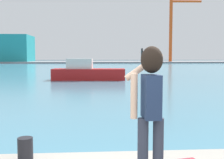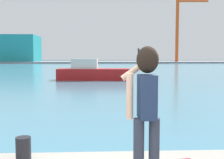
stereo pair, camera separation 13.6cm
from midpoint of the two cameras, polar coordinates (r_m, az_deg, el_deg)
name	(u,v)px [view 2 (the right image)]	position (r m, az deg, el deg)	size (l,w,h in m)	color
ground_plane	(98,68)	(52.82, -2.68, 2.25)	(220.00, 220.00, 0.00)	#334751
harbor_water	(98,68)	(54.82, -2.68, 2.35)	(140.00, 100.00, 0.02)	teal
far_shore_dock	(98,62)	(94.80, -2.72, 3.46)	(140.00, 20.00, 0.47)	gray
person_photographer	(146,99)	(3.72, 7.76, -3.90)	(0.53, 0.55, 1.74)	#2D3342
harbor_bollard	(23,149)	(4.75, -16.27, -13.04)	(0.23, 0.23, 0.38)	black
boat_moored	(92,72)	(26.57, -3.80, 1.43)	(6.71, 2.43, 1.95)	#B21919
warehouse_left	(20,49)	(98.30, -17.56, 5.84)	(11.03, 12.96, 8.29)	teal
port_crane	(180,25)	(93.66, 13.32, 10.47)	(9.86, 1.42, 19.45)	#D84C19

